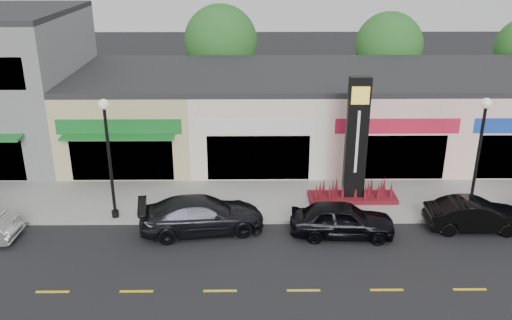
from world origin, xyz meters
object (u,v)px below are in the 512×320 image
object	(u,v)px
lamp_west_near	(108,148)
car_black_conv	(475,215)
pylon_sign	(355,158)
car_dark_sedan	(202,215)
car_black_sedan	(342,220)
lamp_east_near	(480,146)

from	to	relation	value
lamp_west_near	car_black_conv	size ratio (longest dim) A/B	1.30
pylon_sign	car_dark_sedan	distance (m)	7.67
lamp_west_near	car_dark_sedan	world-z (taller)	lamp_west_near
lamp_west_near	pylon_sign	xyz separation A→B (m)	(11.00, 1.70, -1.20)
pylon_sign	car_black_conv	xyz separation A→B (m)	(4.81, -2.77, -1.58)
car_dark_sedan	pylon_sign	bearing A→B (deg)	-77.97
pylon_sign	car_black_sedan	distance (m)	3.69
lamp_west_near	car_dark_sedan	size ratio (longest dim) A/B	1.03
lamp_east_near	car_black_conv	size ratio (longest dim) A/B	1.30
pylon_sign	car_dark_sedan	size ratio (longest dim) A/B	1.13
pylon_sign	car_black_sedan	bearing A→B (deg)	-107.60
lamp_east_near	car_black_sedan	world-z (taller)	lamp_east_near
lamp_east_near	lamp_west_near	bearing A→B (deg)	180.00
car_black_conv	lamp_west_near	bearing A→B (deg)	87.52
lamp_east_near	car_dark_sedan	world-z (taller)	lamp_east_near
car_dark_sedan	car_black_sedan	xyz separation A→B (m)	(5.98, -0.45, -0.02)
car_dark_sedan	car_black_conv	bearing A→B (deg)	-99.51
car_dark_sedan	car_black_conv	size ratio (longest dim) A/B	1.26
lamp_east_near	pylon_sign	size ratio (longest dim) A/B	0.91
pylon_sign	car_black_conv	world-z (taller)	pylon_sign
lamp_east_near	car_black_sedan	bearing A→B (deg)	-165.92
lamp_west_near	car_black_sedan	distance (m)	10.46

